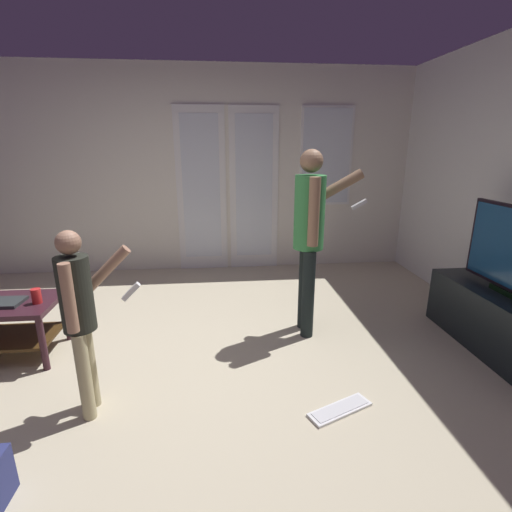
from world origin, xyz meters
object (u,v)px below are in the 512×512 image
at_px(tv_stand, 504,325).
at_px(loose_keyboard, 340,409).
at_px(coffee_table, 0,318).
at_px(person_adult, 311,228).
at_px(person_child, 80,309).
at_px(cup_by_laptop, 36,296).

height_order(tv_stand, loose_keyboard, tv_stand).
bearing_deg(loose_keyboard, coffee_table, 159.74).
relative_size(person_adult, person_child, 1.36).
distance_m(tv_stand, loose_keyboard, 1.65).
bearing_deg(coffee_table, person_adult, 3.93).
height_order(person_adult, cup_by_laptop, person_adult).
height_order(person_adult, person_child, person_adult).
distance_m(coffee_table, loose_keyboard, 2.66).
relative_size(tv_stand, person_adult, 0.87).
relative_size(coffee_table, tv_stand, 0.62).
bearing_deg(cup_by_laptop, tv_stand, -4.83).
bearing_deg(cup_by_laptop, coffee_table, 173.48).
distance_m(tv_stand, cup_by_laptop, 3.72).
bearing_deg(person_adult, tv_stand, -19.17).
xyz_separation_m(coffee_table, person_child, (0.90, -0.75, 0.38)).
relative_size(person_child, loose_keyboard, 2.61).
distance_m(tv_stand, person_adult, 1.74).
xyz_separation_m(loose_keyboard, cup_by_laptop, (-2.16, 0.88, 0.51)).
bearing_deg(person_adult, cup_by_laptop, -174.55).
xyz_separation_m(tv_stand, person_child, (-3.11, -0.40, 0.46)).
distance_m(coffee_table, person_adult, 2.60).
bearing_deg(cup_by_laptop, person_child, -50.67).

